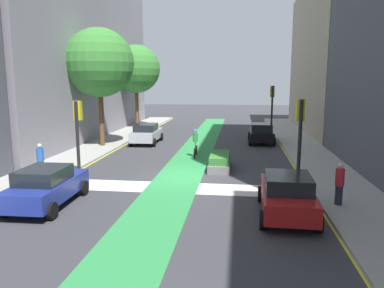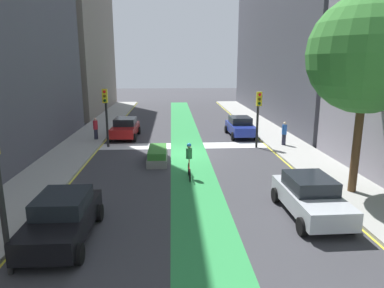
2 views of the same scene
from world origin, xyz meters
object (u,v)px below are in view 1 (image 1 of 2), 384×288
pedestrian_sidewalk_right_a (339,184)px  street_tree_far (136,69)px  traffic_signal_near_right (300,127)px  median_planter (220,162)px  car_blue_left_near (46,186)px  cyclist_in_lane (195,142)px  pedestrian_sidewalk_left_a (40,160)px  traffic_signal_far_right (272,102)px  car_black_right_far (261,133)px  car_red_right_near (287,194)px  car_silver_left_far (146,133)px  street_tree_near (99,63)px  traffic_signal_near_left (78,125)px

pedestrian_sidewalk_right_a → street_tree_far: size_ratio=0.20×
traffic_signal_near_right → median_planter: size_ratio=1.35×
car_blue_left_near → cyclist_in_lane: cyclist_in_lane is taller
pedestrian_sidewalk_left_a → median_planter: 9.49m
traffic_signal_far_right → car_blue_left_near: size_ratio=1.06×
car_black_right_far → pedestrian_sidewalk_right_a: 15.55m
car_red_right_near → street_tree_far: 27.59m
car_silver_left_far → street_tree_far: street_tree_far is taller
car_red_right_near → street_tree_near: bearing=132.6°
car_black_right_far → street_tree_near: (-11.89, -3.52, 5.39)m
cyclist_in_lane → pedestrian_sidewalk_left_a: bearing=-137.6°
street_tree_near → median_planter: 12.24m
traffic_signal_near_right → car_red_right_near: (-0.85, -3.18, -2.09)m
car_silver_left_far → street_tree_far: size_ratio=0.50×
car_silver_left_far → traffic_signal_near_left: bearing=-93.2°
traffic_signal_near_left → pedestrian_sidewalk_right_a: traffic_signal_near_left is taller
car_black_right_far → pedestrian_sidewalk_right_a: pedestrian_sidewalk_right_a is taller
car_blue_left_near → traffic_signal_near_left: bearing=95.5°
street_tree_near → traffic_signal_near_right: bearing=-37.5°
traffic_signal_near_right → street_tree_near: (-12.76, 9.77, 3.30)m
street_tree_far → median_planter: (9.48, -16.98, -5.70)m
car_blue_left_near → street_tree_far: size_ratio=0.50×
median_planter → traffic_signal_near_right: bearing=-47.1°
traffic_signal_near_left → car_silver_left_far: bearing=86.8°
street_tree_far → traffic_signal_near_left: bearing=-82.6°
car_black_right_far → pedestrian_sidewalk_left_a: size_ratio=2.53×
car_black_right_far → street_tree_near: street_tree_near is taller
cyclist_in_lane → pedestrian_sidewalk_right_a: size_ratio=1.12×
traffic_signal_near_left → street_tree_far: (-2.62, 20.14, 3.33)m
car_black_right_far → pedestrian_sidewalk_right_a: bearing=-82.2°
traffic_signal_far_right → car_black_right_far: size_ratio=1.07×
traffic_signal_far_right → median_planter: (-3.75, -11.37, -2.75)m
pedestrian_sidewalk_left_a → street_tree_near: (-0.23, 9.18, 5.20)m
traffic_signal_near_left → street_tree_near: street_tree_near is taller
car_red_right_near → cyclist_in_lane: (-4.59, 10.25, 0.17)m
traffic_signal_near_left → median_planter: 7.92m
car_black_right_far → cyclist_in_lane: size_ratio=2.27×
street_tree_near → car_silver_left_far: bearing=37.1°
street_tree_far → pedestrian_sidewalk_right_a: bearing=-58.0°
car_black_right_far → pedestrian_sidewalk_left_a: bearing=-132.6°
pedestrian_sidewalk_left_a → median_planter: size_ratio=0.54×
street_tree_near → street_tree_far: 11.17m
car_red_right_near → car_blue_left_near: bearing=-179.5°
traffic_signal_near_left → cyclist_in_lane: traffic_signal_near_left is taller
street_tree_far → median_planter: street_tree_far is taller
pedestrian_sidewalk_right_a → traffic_signal_far_right: bearing=93.9°
traffic_signal_near_left → pedestrian_sidewalk_left_a: 2.67m
car_blue_left_near → street_tree_near: bearing=101.3°
car_blue_left_near → pedestrian_sidewalk_right_a: 11.46m
cyclist_in_lane → street_tree_far: bearing=119.1°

